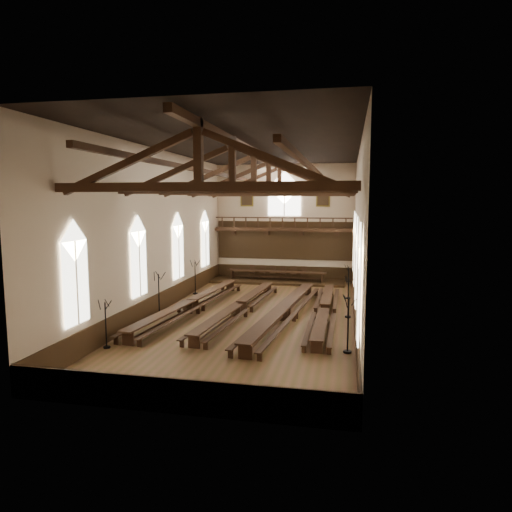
{
  "coord_description": "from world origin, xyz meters",
  "views": [
    {
      "loc": [
        5.46,
        -26.26,
        6.9
      ],
      "look_at": [
        -0.18,
        1.5,
        3.44
      ],
      "focal_mm": 32.0,
      "sensor_mm": 36.0,
      "label": 1
    }
  ],
  "objects_px": {
    "refectory_row_d": "(324,309)",
    "candelabrum_right_far": "(348,288)",
    "high_table": "(276,272)",
    "refectory_row_a": "(192,303)",
    "candelabrum_left_near": "(106,334)",
    "candelabrum_left_mid": "(159,303)",
    "candelabrum_right_near": "(348,335)",
    "candelabrum_left_far": "(195,284)",
    "refectory_row_b": "(240,306)",
    "dais": "(276,281)",
    "candelabrum_right_mid": "(348,305)",
    "refectory_row_c": "(284,310)"
  },
  "relations": [
    {
      "from": "candelabrum_left_mid",
      "to": "high_table",
      "type": "bearing_deg",
      "value": 67.92
    },
    {
      "from": "dais",
      "to": "candelabrum_left_near",
      "type": "distance_m",
      "value": 19.43
    },
    {
      "from": "candelabrum_left_far",
      "to": "refectory_row_d",
      "type": "bearing_deg",
      "value": -26.76
    },
    {
      "from": "refectory_row_b",
      "to": "candelabrum_left_far",
      "type": "bearing_deg",
      "value": 131.78
    },
    {
      "from": "candelabrum_right_near",
      "to": "refectory_row_b",
      "type": "bearing_deg",
      "value": 137.3
    },
    {
      "from": "refectory_row_b",
      "to": "refectory_row_d",
      "type": "xyz_separation_m",
      "value": [
        5.12,
        0.25,
        -0.03
      ]
    },
    {
      "from": "dais",
      "to": "candelabrum_left_near",
      "type": "xyz_separation_m",
      "value": [
        -5.12,
        -18.73,
        0.61
      ]
    },
    {
      "from": "high_table",
      "to": "candelabrum_right_far",
      "type": "xyz_separation_m",
      "value": [
        5.98,
        -5.39,
        -0.12
      ]
    },
    {
      "from": "candelabrum_right_near",
      "to": "candelabrum_right_mid",
      "type": "relative_size",
      "value": 1.08
    },
    {
      "from": "candelabrum_left_far",
      "to": "candelabrum_right_mid",
      "type": "height_order",
      "value": "candelabrum_left_far"
    },
    {
      "from": "candelabrum_left_far",
      "to": "candelabrum_right_mid",
      "type": "relative_size",
      "value": 1.02
    },
    {
      "from": "candelabrum_left_mid",
      "to": "candelabrum_left_far",
      "type": "distance_m",
      "value": 6.59
    },
    {
      "from": "dais",
      "to": "candelabrum_left_near",
      "type": "bearing_deg",
      "value": -105.28
    },
    {
      "from": "refectory_row_a",
      "to": "refectory_row_b",
      "type": "bearing_deg",
      "value": 0.61
    },
    {
      "from": "refectory_row_b",
      "to": "high_table",
      "type": "bearing_deg",
      "value": 87.41
    },
    {
      "from": "candelabrum_left_near",
      "to": "candelabrum_left_far",
      "type": "bearing_deg",
      "value": 90.0
    },
    {
      "from": "candelabrum_left_far",
      "to": "candelabrum_left_near",
      "type": "bearing_deg",
      "value": -90.0
    },
    {
      "from": "high_table",
      "to": "candelabrum_left_far",
      "type": "relative_size",
      "value": 3.31
    },
    {
      "from": "dais",
      "to": "candelabrum_left_mid",
      "type": "distance_m",
      "value": 13.63
    },
    {
      "from": "candelabrum_left_far",
      "to": "candelabrum_right_near",
      "type": "height_order",
      "value": "candelabrum_right_near"
    },
    {
      "from": "candelabrum_right_mid",
      "to": "candelabrum_right_far",
      "type": "height_order",
      "value": "candelabrum_right_mid"
    },
    {
      "from": "dais",
      "to": "candelabrum_left_far",
      "type": "xyz_separation_m",
      "value": [
        -5.12,
        -6.02,
        0.68
      ]
    },
    {
      "from": "refectory_row_a",
      "to": "candelabrum_left_near",
      "type": "relative_size",
      "value": 6.35
    },
    {
      "from": "refectory_row_d",
      "to": "candelabrum_right_near",
      "type": "distance_m",
      "value": 6.4
    },
    {
      "from": "candelabrum_left_near",
      "to": "candelabrum_right_near",
      "type": "distance_m",
      "value": 11.21
    },
    {
      "from": "refectory_row_b",
      "to": "candelabrum_left_mid",
      "type": "bearing_deg",
      "value": -162.73
    },
    {
      "from": "high_table",
      "to": "candelabrum_left_near",
      "type": "bearing_deg",
      "value": -105.28
    },
    {
      "from": "refectory_row_a",
      "to": "candelabrum_left_mid",
      "type": "bearing_deg",
      "value": -137.69
    },
    {
      "from": "candelabrum_left_mid",
      "to": "candelabrum_right_near",
      "type": "xyz_separation_m",
      "value": [
        11.1,
        -4.55,
        -0.0
      ]
    },
    {
      "from": "refectory_row_b",
      "to": "dais",
      "type": "height_order",
      "value": "refectory_row_b"
    },
    {
      "from": "refectory_row_c",
      "to": "candelabrum_left_near",
      "type": "distance_m",
      "value": 10.14
    },
    {
      "from": "candelabrum_left_far",
      "to": "refectory_row_c",
      "type": "bearing_deg",
      "value": -38.08
    },
    {
      "from": "candelabrum_left_mid",
      "to": "candelabrum_right_near",
      "type": "distance_m",
      "value": 12.0
    },
    {
      "from": "refectory_row_d",
      "to": "candelabrum_left_mid",
      "type": "relative_size",
      "value": 5.1
    },
    {
      "from": "refectory_row_b",
      "to": "candelabrum_left_mid",
      "type": "distance_m",
      "value": 4.84
    },
    {
      "from": "refectory_row_a",
      "to": "candelabrum_right_mid",
      "type": "bearing_deg",
      "value": 3.08
    },
    {
      "from": "refectory_row_c",
      "to": "candelabrum_right_near",
      "type": "relative_size",
      "value": 5.57
    },
    {
      "from": "refectory_row_a",
      "to": "candelabrum_left_near",
      "type": "bearing_deg",
      "value": -101.57
    },
    {
      "from": "candelabrum_left_near",
      "to": "candelabrum_left_far",
      "type": "height_order",
      "value": "candelabrum_left_far"
    },
    {
      "from": "high_table",
      "to": "candelabrum_left_near",
      "type": "xyz_separation_m",
      "value": [
        -5.12,
        -18.73,
        -0.15
      ]
    },
    {
      "from": "candelabrum_right_near",
      "to": "candelabrum_right_far",
      "type": "xyz_separation_m",
      "value": [
        0.0,
        11.78,
        -0.08
      ]
    },
    {
      "from": "candelabrum_left_far",
      "to": "candelabrum_right_far",
      "type": "bearing_deg",
      "value": 3.26
    },
    {
      "from": "refectory_row_b",
      "to": "high_table",
      "type": "height_order",
      "value": "high_table"
    },
    {
      "from": "refectory_row_a",
      "to": "candelabrum_right_near",
      "type": "height_order",
      "value": "candelabrum_right_near"
    },
    {
      "from": "refectory_row_d",
      "to": "candelabrum_right_far",
      "type": "xyz_separation_m",
      "value": [
        1.37,
        5.54,
        0.24
      ]
    },
    {
      "from": "refectory_row_d",
      "to": "candelabrum_right_far",
      "type": "height_order",
      "value": "candelabrum_right_far"
    },
    {
      "from": "candelabrum_left_mid",
      "to": "candelabrum_left_far",
      "type": "bearing_deg",
      "value": 90.0
    },
    {
      "from": "refectory_row_c",
      "to": "refectory_row_b",
      "type": "bearing_deg",
      "value": 166.38
    },
    {
      "from": "candelabrum_left_far",
      "to": "candelabrum_right_mid",
      "type": "bearing_deg",
      "value": -22.86
    },
    {
      "from": "candelabrum_left_mid",
      "to": "candelabrum_right_near",
      "type": "bearing_deg",
      "value": -22.31
    }
  ]
}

